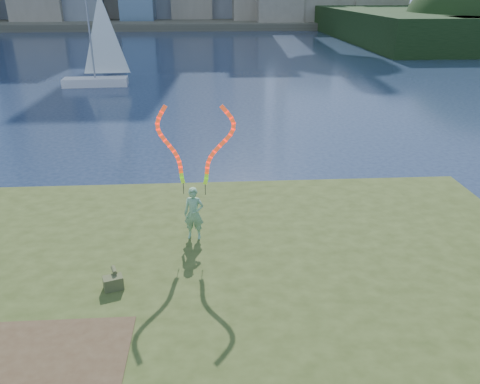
{
  "coord_description": "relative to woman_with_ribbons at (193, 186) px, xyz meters",
  "views": [
    {
      "loc": [
        0.98,
        -9.36,
        6.82
      ],
      "look_at": [
        1.65,
        1.0,
        2.28
      ],
      "focal_mm": 35.0,
      "sensor_mm": 36.0,
      "label": 1
    }
  ],
  "objects": [
    {
      "name": "canvas_bag",
      "position": [
        -1.73,
        -2.18,
        -1.3
      ],
      "size": [
        0.48,
        0.54,
        0.39
      ],
      "rotation": [
        0.0,
        0.0,
        0.34
      ],
      "color": "#49512A",
      "rests_on": "grassy_knoll"
    },
    {
      "name": "dirt_patch",
      "position": [
        -2.71,
        -4.71,
        -1.46
      ],
      "size": [
        3.2,
        3.0,
        0.02
      ],
      "primitive_type": "cube",
      "color": "#47331E",
      "rests_on": "grassy_knoll"
    },
    {
      "name": "ground",
      "position": [
        -0.51,
        -1.51,
        -2.27
      ],
      "size": [
        320.0,
        320.0,
        0.0
      ],
      "primitive_type": "plane",
      "color": "#1A2741",
      "rests_on": "ground"
    },
    {
      "name": "sailboat",
      "position": [
        -7.84,
        25.49,
        -0.96
      ],
      "size": [
        5.05,
        1.82,
        7.6
      ],
      "rotation": [
        0.0,
        0.0,
        0.07
      ],
      "color": "white",
      "rests_on": "ground"
    },
    {
      "name": "far_shore",
      "position": [
        -0.51,
        93.49,
        -1.67
      ],
      "size": [
        320.0,
        40.0,
        1.2
      ],
      "primitive_type": "cube",
      "color": "#4A4536",
      "rests_on": "ground"
    },
    {
      "name": "grassy_knoll",
      "position": [
        -0.51,
        -3.8,
        -1.93
      ],
      "size": [
        20.0,
        18.0,
        0.8
      ],
      "color": "#344217",
      "rests_on": "ground"
    },
    {
      "name": "woman_with_ribbons",
      "position": [
        0.0,
        0.0,
        0.0
      ],
      "size": [
        1.94,
        0.49,
        3.82
      ],
      "rotation": [
        0.0,
        0.0,
        -0.18
      ],
      "color": "#247B2E",
      "rests_on": "grassy_knoll"
    }
  ]
}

